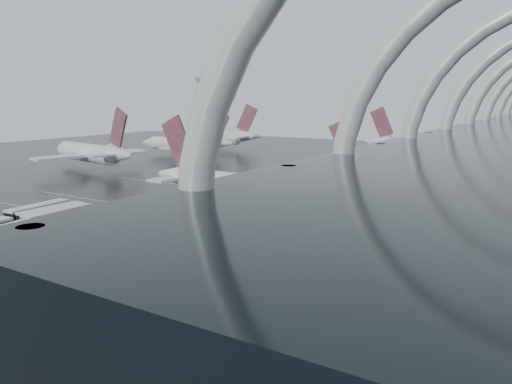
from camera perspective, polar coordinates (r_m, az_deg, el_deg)
The scene contains 22 objects.
ground at distance 91.98m, azimuth -8.12°, elevation -4.81°, with size 420.00×420.00×0.00m, color black.
lane_marking_near at distance 90.53m, azimuth -8.94°, elevation -5.08°, with size 120.00×0.25×0.01m, color silver.
lane_marking_mid at distance 101.07m, azimuth -3.70°, elevation -3.30°, with size 120.00×0.25×0.01m, color silver.
lane_marking_far at distance 124.22m, azimuth 3.91°, elevation -0.65°, with size 120.00×0.25×0.01m, color silver.
bus_bay_line_south at distance 99.61m, azimuth -24.88°, elevation -4.51°, with size 28.00×0.25×0.01m, color silver.
bus_bay_line_north at distance 108.69m, azimuth -17.81°, elevation -2.80°, with size 28.00×0.25×0.01m, color silver.
airliner_main at distance 105.18m, azimuth 0.55°, elevation 0.15°, with size 60.73×53.39×20.61m.
airliner_gate_b at distance 158.30m, azimuth 16.42°, elevation 3.01°, with size 50.52×44.75×17.60m.
airliner_gate_c at distance 204.37m, azimuth 19.74°, elevation 4.71°, with size 59.04×54.32×21.03m.
jet_remote_west at distance 180.55m, azimuth -18.18°, elevation 4.20°, with size 49.82×40.32×21.71m.
jet_remote_mid at distance 216.56m, azimuth -7.81°, elevation 5.45°, with size 43.74×35.41×19.07m.
jet_remote_far at distance 242.03m, azimuth -4.89°, elevation 6.23°, with size 49.79×40.34×21.76m.
bus_row_near_a at distance 109.95m, azimuth -23.63°, elevation -2.08°, with size 3.78×13.51×3.29m.
bus_row_near_b at distance 106.36m, azimuth -22.32°, elevation -2.39°, with size 3.32×13.34×3.28m.
bus_row_near_c at distance 103.29m, azimuth -21.71°, elevation -2.69°, with size 3.58×13.84×3.39m.
bus_row_near_d at distance 100.09m, azimuth -19.98°, elevation -3.01°, with size 3.70×13.61×3.32m.
bus_row_far_c at distance 90.77m, azimuth -26.59°, elevation -4.97°, with size 3.36×12.59×3.07m.
van_curve_c at distance 53.27m, azimuth -24.30°, elevation -16.78°, with size 1.49×4.28×1.41m, color silver.
floodlight_mast at distance 95.33m, azimuth -5.96°, elevation 6.59°, with size 2.15×2.15×28.11m.
gse_cart_belly_b at distance 104.89m, azimuth 13.57°, elevation -2.71°, with size 2.35×1.39×1.28m, color slate.
gse_cart_belly_c at distance 104.10m, azimuth 2.60°, elevation -2.54°, with size 2.17×1.28×1.19m, color orange.
gse_cart_belly_e at distance 113.96m, azimuth 8.65°, elevation -1.45°, with size 2.47×1.46×1.35m, color orange.
Camera 1 is at (57.89, -67.15, 24.47)m, focal length 35.00 mm.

